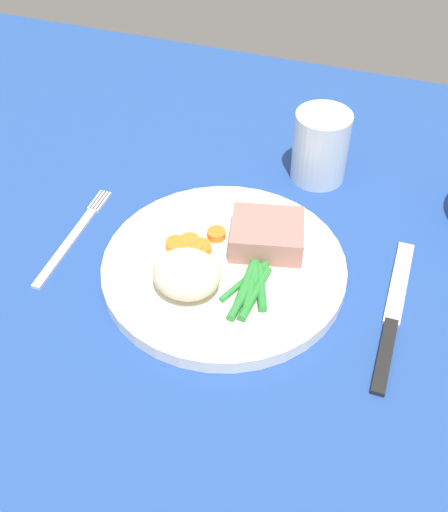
% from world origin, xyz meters
% --- Properties ---
extents(dining_table, '(1.20, 0.90, 0.02)m').
position_xyz_m(dining_table, '(0.00, 0.00, 0.01)').
color(dining_table, '#234793').
rests_on(dining_table, ground).
extents(dinner_plate, '(0.26, 0.26, 0.02)m').
position_xyz_m(dinner_plate, '(0.03, -0.03, 0.03)').
color(dinner_plate, white).
rests_on(dinner_plate, dining_table).
extents(meat_portion, '(0.09, 0.08, 0.03)m').
position_xyz_m(meat_portion, '(0.06, 0.01, 0.05)').
color(meat_portion, '#B2756B').
rests_on(meat_portion, dinner_plate).
extents(mashed_potatoes, '(0.07, 0.06, 0.04)m').
position_xyz_m(mashed_potatoes, '(0.01, -0.07, 0.06)').
color(mashed_potatoes, beige).
rests_on(mashed_potatoes, dinner_plate).
extents(carrot_slices, '(0.06, 0.05, 0.01)m').
position_xyz_m(carrot_slices, '(-0.01, -0.02, 0.04)').
color(carrot_slices, orange).
rests_on(carrot_slices, dinner_plate).
extents(green_beans, '(0.05, 0.10, 0.01)m').
position_xyz_m(green_beans, '(0.07, -0.05, 0.04)').
color(green_beans, '#2D8C38').
rests_on(green_beans, dinner_plate).
extents(fork, '(0.01, 0.17, 0.00)m').
position_xyz_m(fork, '(-0.15, -0.03, 0.02)').
color(fork, silver).
rests_on(fork, dining_table).
extents(knife, '(0.02, 0.20, 0.01)m').
position_xyz_m(knife, '(0.21, -0.03, 0.02)').
color(knife, black).
rests_on(knife, dining_table).
extents(water_glass, '(0.07, 0.07, 0.09)m').
position_xyz_m(water_glass, '(0.09, 0.17, 0.06)').
color(water_glass, silver).
rests_on(water_glass, dining_table).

